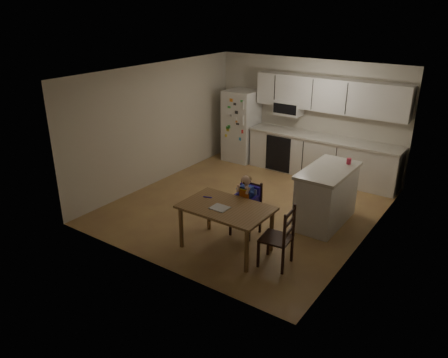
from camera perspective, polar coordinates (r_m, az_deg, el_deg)
name	(u,v)px	position (r m, az deg, el deg)	size (l,w,h in m)	color
room	(262,137)	(8.33, 5.05, 5.51)	(4.52, 5.01, 2.51)	#926643
refrigerator	(241,126)	(10.58, 2.27, 6.98)	(0.72, 0.70, 1.70)	silver
kitchen_run	(323,138)	(9.75, 12.79, 5.26)	(3.37, 0.62, 2.15)	silver
kitchen_island	(326,196)	(7.76, 13.23, -2.14)	(0.71, 1.36, 1.01)	silver
red_cup	(349,161)	(7.88, 15.99, 2.26)	(0.08, 0.08, 0.10)	#C72A49
dining_table	(226,212)	(6.70, 0.27, -4.38)	(1.37, 0.88, 0.73)	brown
napkin	(220,208)	(6.60, -0.56, -3.78)	(0.26, 0.23, 0.01)	silver
toddler_spoon	(207,197)	(6.95, -2.25, -2.37)	(0.02, 0.02, 0.12)	#2B1CAF
chair_booster	(247,198)	(7.16, 3.06, -2.53)	(0.40, 0.40, 1.06)	black
chair_side	(282,234)	(6.36, 7.65, -7.11)	(0.47, 0.47, 0.95)	black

